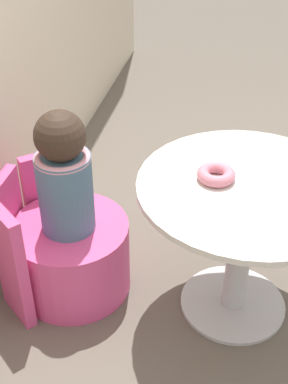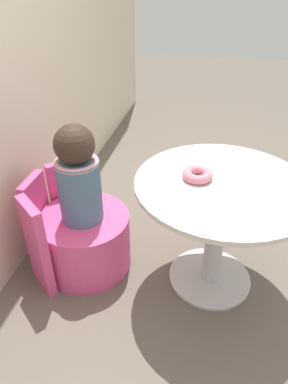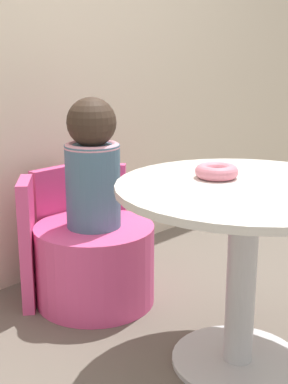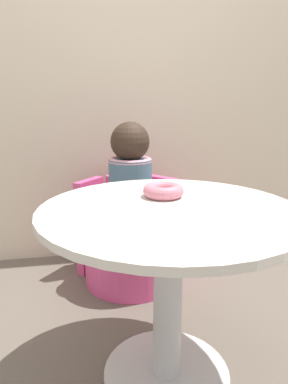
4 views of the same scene
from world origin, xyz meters
name	(u,v)px [view 4 (image 4 of 4)]	position (x,y,z in m)	size (l,w,h in m)	color
ground_plane	(164,366)	(0.00, 0.00, 0.00)	(12.00, 12.00, 0.00)	#665B51
back_wall	(123,69)	(0.00, 1.13, 1.20)	(6.00, 0.06, 2.40)	beige
round_table	(169,254)	(0.00, -0.04, 0.49)	(0.86, 0.86, 0.66)	silver
tub_chair	(131,251)	(-0.02, 0.69, 0.18)	(0.52, 0.52, 0.35)	#E54C8C
booth_backrest	(126,221)	(-0.02, 0.91, 0.28)	(0.62, 0.23, 0.56)	#E54C8C
child_figure	(130,175)	(-0.02, 0.69, 0.62)	(0.23, 0.23, 0.55)	slate
donut	(163,191)	(0.01, 0.08, 0.68)	(0.15, 0.15, 0.05)	pink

